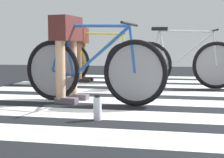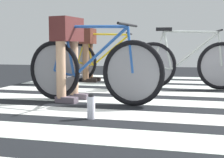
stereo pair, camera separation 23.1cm
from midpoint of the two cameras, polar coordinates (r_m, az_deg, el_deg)
ground at (r=3.46m, az=6.26°, el=-5.03°), size 18.00×14.00×0.02m
crosswalk_markings at (r=3.71m, az=7.39°, el=-4.10°), size 5.48×6.53×0.00m
bicycle_1_of_3 at (r=3.62m, az=-5.52°, el=1.78°), size 1.72×0.55×0.93m
cyclist_1_of_3 at (r=3.76m, az=-9.80°, el=5.72°), size 0.38×0.45×0.98m
bicycle_2_of_3 at (r=4.95m, az=11.08°, el=2.78°), size 1.73×0.52×0.93m
bicycle_3_of_3 at (r=5.77m, az=-3.71°, el=3.30°), size 1.74×0.52×0.93m
cyclist_3_of_3 at (r=5.84m, az=-6.71°, el=5.73°), size 0.32×0.42×0.98m
water_bottle at (r=2.81m, az=-4.93°, el=-5.11°), size 0.07×0.07×0.22m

